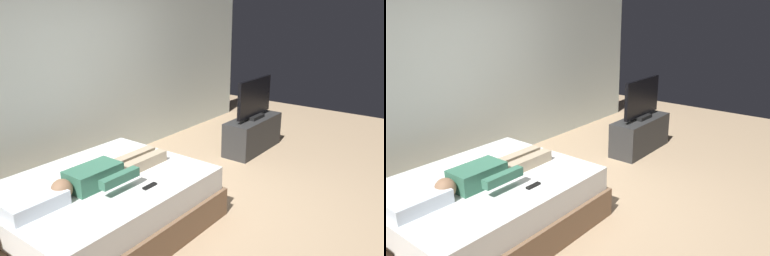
{
  "view_description": "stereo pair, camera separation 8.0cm",
  "coord_description": "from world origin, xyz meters",
  "views": [
    {
      "loc": [
        -2.92,
        -2.05,
        2.08
      ],
      "look_at": [
        0.54,
        0.6,
        0.69
      ],
      "focal_mm": 35.71,
      "sensor_mm": 36.0,
      "label": 1
    },
    {
      "loc": [
        -2.87,
        -2.11,
        2.08
      ],
      "look_at": [
        0.54,
        0.6,
        0.69
      ],
      "focal_mm": 35.71,
      "sensor_mm": 36.0,
      "label": 2
    }
  ],
  "objects": [
    {
      "name": "tv_stand",
      "position": [
        1.96,
        0.53,
        0.25
      ],
      "size": [
        1.1,
        0.4,
        0.5
      ],
      "primitive_type": "cube",
      "color": "#2D2D2D",
      "rests_on": "ground"
    },
    {
      "name": "pillow",
      "position": [
        -1.54,
        0.6,
        0.6
      ],
      "size": [
        0.48,
        0.34,
        0.12
      ],
      "primitive_type": "cube",
      "color": "white",
      "rests_on": "bed"
    },
    {
      "name": "tv",
      "position": [
        1.96,
        0.53,
        0.78
      ],
      "size": [
        0.88,
        0.2,
        0.59
      ],
      "color": "black",
      "rests_on": "tv_stand"
    },
    {
      "name": "bed",
      "position": [
        -0.87,
        0.6,
        0.26
      ],
      "size": [
        1.98,
        1.56,
        0.54
      ],
      "color": "brown",
      "rests_on": "ground"
    },
    {
      "name": "person",
      "position": [
        -0.84,
        0.53,
        0.62
      ],
      "size": [
        1.26,
        0.46,
        0.18
      ],
      "color": "#387056",
      "rests_on": "bed"
    },
    {
      "name": "ground_plane",
      "position": [
        0.0,
        0.0,
        0.0
      ],
      "size": [
        10.0,
        10.0,
        0.0
      ],
      "primitive_type": "plane",
      "color": "tan"
    },
    {
      "name": "back_wall",
      "position": [
        0.4,
        2.01,
        1.4
      ],
      "size": [
        6.4,
        0.1,
        2.8
      ],
      "primitive_type": "cube",
      "color": "silver",
      "rests_on": "ground"
    },
    {
      "name": "remote",
      "position": [
        -0.69,
        0.13,
        0.55
      ],
      "size": [
        0.15,
        0.04,
        0.02
      ],
      "primitive_type": "cube",
      "color": "black",
      "rests_on": "bed"
    }
  ]
}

